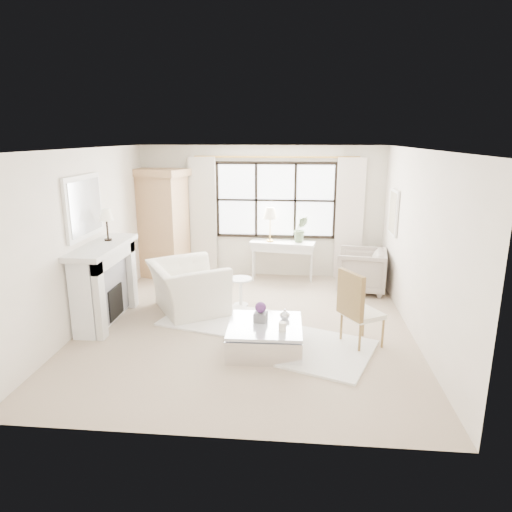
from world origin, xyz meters
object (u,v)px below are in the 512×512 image
object	(u,v)px
armoire	(161,223)
club_armchair	(188,287)
coffee_table	(265,337)
console_table	(282,261)

from	to	relation	value
armoire	club_armchair	size ratio (longest dim) A/B	1.75
armoire	club_armchair	world-z (taller)	armoire
armoire	coffee_table	distance (m)	4.14
console_table	club_armchair	world-z (taller)	club_armchair
coffee_table	console_table	bearing A→B (deg)	86.32
console_table	club_armchair	bearing A→B (deg)	-120.16
club_armchair	coffee_table	world-z (taller)	club_armchair
console_table	club_armchair	xyz separation A→B (m)	(-1.52, -1.90, 0.02)
club_armchair	coffee_table	xyz separation A→B (m)	(1.40, -1.33, -0.23)
console_table	club_armchair	distance (m)	2.43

